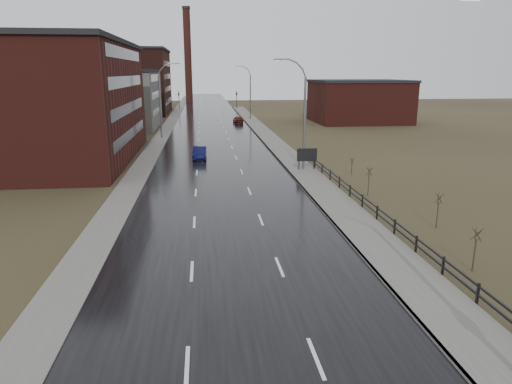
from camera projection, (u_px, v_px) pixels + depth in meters
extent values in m
cube|color=black|center=(214.00, 139.00, 69.96)|extent=(14.00, 300.00, 0.06)
cube|color=#595651|center=(303.00, 172.00, 46.88)|extent=(3.20, 180.00, 0.18)
cube|color=slate|center=(289.00, 172.00, 46.71)|extent=(0.16, 180.00, 0.18)
cube|color=#595651|center=(159.00, 140.00, 69.05)|extent=(2.40, 260.00, 0.12)
cube|color=#471914|center=(29.00, 104.00, 51.58)|extent=(22.00, 28.00, 13.00)
cube|color=black|center=(22.00, 42.00, 49.86)|extent=(22.44, 28.56, 0.50)
cube|color=black|center=(131.00, 134.00, 53.69)|extent=(0.06, 22.40, 1.20)
cube|color=black|center=(129.00, 108.00, 52.92)|extent=(0.06, 22.40, 1.20)
cube|color=black|center=(127.00, 81.00, 52.16)|extent=(0.06, 22.40, 1.20)
cube|color=black|center=(125.00, 54.00, 51.39)|extent=(0.06, 22.40, 1.20)
cube|color=slate|center=(113.00, 100.00, 84.00)|extent=(16.00, 20.00, 10.00)
cube|color=black|center=(110.00, 71.00, 82.66)|extent=(16.32, 20.40, 0.50)
cube|color=black|center=(157.00, 111.00, 85.39)|extent=(0.06, 16.00, 1.20)
cube|color=black|center=(156.00, 94.00, 84.62)|extent=(0.06, 16.00, 1.20)
cube|color=black|center=(155.00, 78.00, 83.86)|extent=(0.06, 16.00, 1.20)
cube|color=#331611|center=(114.00, 83.00, 111.63)|extent=(26.00, 24.00, 15.00)
cube|color=black|center=(111.00, 50.00, 109.65)|extent=(26.52, 24.48, 0.50)
cube|color=black|center=(168.00, 101.00, 114.21)|extent=(0.06, 19.20, 1.20)
cube|color=black|center=(168.00, 89.00, 113.44)|extent=(0.06, 19.20, 1.20)
cube|color=black|center=(167.00, 76.00, 112.68)|extent=(0.06, 19.20, 1.20)
cube|color=black|center=(167.00, 64.00, 111.91)|extent=(0.06, 19.20, 1.20)
cube|color=#471914|center=(359.00, 102.00, 93.43)|extent=(18.00, 16.00, 8.00)
cube|color=black|center=(360.00, 81.00, 92.34)|extent=(18.36, 16.32, 0.50)
cylinder|color=#331611|center=(188.00, 57.00, 151.94)|extent=(2.40, 2.40, 30.00)
cylinder|color=black|center=(186.00, 8.00, 148.03)|extent=(2.70, 2.70, 0.80)
cylinder|color=slate|center=(304.00, 125.00, 46.67)|extent=(0.24, 0.24, 9.50)
cylinder|color=slate|center=(304.00, 73.00, 45.34)|extent=(0.51, 0.14, 0.98)
cylinder|color=slate|center=(300.00, 66.00, 45.11)|extent=(0.81, 0.14, 0.81)
cylinder|color=slate|center=(293.00, 61.00, 44.91)|extent=(0.98, 0.14, 0.51)
cylinder|color=slate|center=(284.00, 59.00, 44.77)|extent=(1.01, 0.14, 0.14)
cube|color=slate|center=(277.00, 60.00, 44.71)|extent=(0.70, 0.28, 0.18)
cube|color=silver|center=(277.00, 61.00, 44.73)|extent=(0.50, 0.20, 0.04)
cylinder|color=slate|center=(160.00, 108.00, 69.79)|extent=(0.24, 0.24, 9.50)
cylinder|color=slate|center=(159.00, 73.00, 68.50)|extent=(0.51, 0.14, 0.98)
cylinder|color=slate|center=(162.00, 68.00, 68.37)|extent=(0.81, 0.14, 0.81)
cylinder|color=slate|center=(167.00, 65.00, 68.33)|extent=(0.98, 0.14, 0.51)
cylinder|color=slate|center=(173.00, 64.00, 68.38)|extent=(1.01, 0.14, 0.14)
cube|color=slate|center=(177.00, 64.00, 68.47)|extent=(0.70, 0.28, 0.18)
cube|color=silver|center=(177.00, 65.00, 68.49)|extent=(0.50, 0.20, 0.04)
cylinder|color=slate|center=(250.00, 97.00, 98.55)|extent=(0.24, 0.24, 9.50)
cylinder|color=slate|center=(250.00, 73.00, 97.21)|extent=(0.51, 0.14, 0.98)
cylinder|color=slate|center=(247.00, 69.00, 96.98)|extent=(0.81, 0.14, 0.81)
cylinder|color=slate|center=(244.00, 67.00, 96.78)|extent=(0.98, 0.14, 0.51)
cylinder|color=slate|center=(240.00, 66.00, 96.64)|extent=(1.01, 0.14, 0.14)
cube|color=slate|center=(237.00, 66.00, 96.58)|extent=(0.70, 0.28, 0.18)
cube|color=silver|center=(237.00, 67.00, 96.61)|extent=(0.50, 0.20, 0.04)
cube|color=black|center=(478.00, 295.00, 20.05)|extent=(0.10, 0.10, 1.10)
cube|color=black|center=(443.00, 267.00, 22.93)|extent=(0.10, 0.10, 1.10)
cube|color=black|center=(416.00, 245.00, 25.82)|extent=(0.10, 0.10, 1.10)
cube|color=black|center=(395.00, 227.00, 28.70)|extent=(0.10, 0.10, 1.10)
cube|color=black|center=(377.00, 213.00, 31.58)|extent=(0.10, 0.10, 1.10)
cube|color=black|center=(362.00, 201.00, 34.46)|extent=(0.10, 0.10, 1.10)
cube|color=black|center=(350.00, 191.00, 37.34)|extent=(0.10, 0.10, 1.10)
cube|color=black|center=(339.00, 183.00, 40.23)|extent=(0.10, 0.10, 1.10)
cube|color=black|center=(330.00, 176.00, 43.11)|extent=(0.10, 0.10, 1.10)
cube|color=black|center=(322.00, 169.00, 45.99)|extent=(0.10, 0.10, 1.10)
cube|color=black|center=(315.00, 163.00, 48.87)|extent=(0.10, 0.10, 1.10)
cube|color=black|center=(309.00, 158.00, 51.75)|extent=(0.10, 0.10, 1.10)
cube|color=black|center=(303.00, 154.00, 54.64)|extent=(0.10, 0.10, 1.10)
cube|color=black|center=(380.00, 210.00, 31.00)|extent=(0.08, 53.00, 0.10)
cube|color=black|center=(380.00, 215.00, 31.10)|extent=(0.08, 53.00, 0.10)
cylinder|color=#382D23|center=(474.00, 255.00, 23.49)|extent=(0.08, 0.08, 1.76)
cylinder|color=#382D23|center=(478.00, 234.00, 23.21)|extent=(0.04, 0.59, 0.70)
cylinder|color=#382D23|center=(477.00, 234.00, 23.25)|extent=(0.56, 0.22, 0.70)
cylinder|color=#382D23|center=(476.00, 234.00, 23.22)|extent=(0.34, 0.50, 0.71)
cylinder|color=#382D23|center=(476.00, 235.00, 23.17)|extent=(0.34, 0.50, 0.71)
cylinder|color=#382D23|center=(478.00, 235.00, 23.16)|extent=(0.56, 0.22, 0.70)
cylinder|color=#382D23|center=(437.00, 215.00, 30.08)|extent=(0.08, 0.08, 1.77)
cylinder|color=#382D23|center=(440.00, 198.00, 29.79)|extent=(0.04, 0.60, 0.70)
cylinder|color=#382D23|center=(439.00, 198.00, 29.83)|extent=(0.57, 0.23, 0.71)
cylinder|color=#382D23|center=(438.00, 198.00, 29.81)|extent=(0.34, 0.51, 0.72)
cylinder|color=#382D23|center=(439.00, 198.00, 29.75)|extent=(0.34, 0.51, 0.72)
cylinder|color=#382D23|center=(440.00, 199.00, 29.74)|extent=(0.57, 0.23, 0.71)
cylinder|color=#382D23|center=(368.00, 185.00, 37.97)|extent=(0.08, 0.08, 1.81)
cylinder|color=#382D23|center=(370.00, 171.00, 37.67)|extent=(0.04, 0.61, 0.72)
cylinder|color=#382D23|center=(369.00, 171.00, 37.72)|extent=(0.58, 0.23, 0.72)
cylinder|color=#382D23|center=(369.00, 171.00, 37.69)|extent=(0.35, 0.52, 0.73)
cylinder|color=#382D23|center=(369.00, 171.00, 37.64)|extent=(0.35, 0.52, 0.73)
cylinder|color=#382D23|center=(370.00, 171.00, 37.62)|extent=(0.58, 0.23, 0.72)
cylinder|color=#382D23|center=(352.00, 169.00, 45.83)|extent=(0.08, 0.08, 1.26)
cylinder|color=#382D23|center=(353.00, 160.00, 45.63)|extent=(0.04, 0.43, 0.51)
cylinder|color=#382D23|center=(352.00, 160.00, 45.67)|extent=(0.41, 0.17, 0.51)
cylinder|color=#382D23|center=(352.00, 160.00, 45.65)|extent=(0.25, 0.37, 0.52)
cylinder|color=#382D23|center=(352.00, 161.00, 45.59)|extent=(0.25, 0.37, 0.52)
cylinder|color=#382D23|center=(352.00, 161.00, 45.58)|extent=(0.41, 0.17, 0.51)
cube|color=black|center=(299.00, 163.00, 47.44)|extent=(0.10, 0.10, 1.80)
cube|color=black|center=(314.00, 162.00, 47.61)|extent=(0.10, 0.10, 1.80)
cube|color=silver|center=(307.00, 155.00, 47.27)|extent=(2.01, 0.08, 1.24)
cube|color=black|center=(307.00, 155.00, 47.22)|extent=(2.11, 0.04, 1.34)
cylinder|color=black|center=(179.00, 100.00, 126.06)|extent=(0.16, 0.16, 5.20)
imported|color=black|center=(179.00, 92.00, 125.51)|extent=(0.58, 2.73, 1.10)
sphere|color=#FF190C|center=(179.00, 91.00, 125.29)|extent=(0.18, 0.18, 0.18)
cylinder|color=black|center=(237.00, 99.00, 127.83)|extent=(0.16, 0.16, 5.20)
imported|color=black|center=(237.00, 92.00, 127.28)|extent=(0.58, 2.73, 1.10)
sphere|color=#FF190C|center=(237.00, 90.00, 127.06)|extent=(0.18, 0.18, 0.18)
imported|color=#0B0D38|center=(200.00, 153.00, 53.79)|extent=(1.67, 4.46, 1.46)
imported|color=#48140C|center=(238.00, 120.00, 91.75)|extent=(2.00, 4.37, 1.45)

